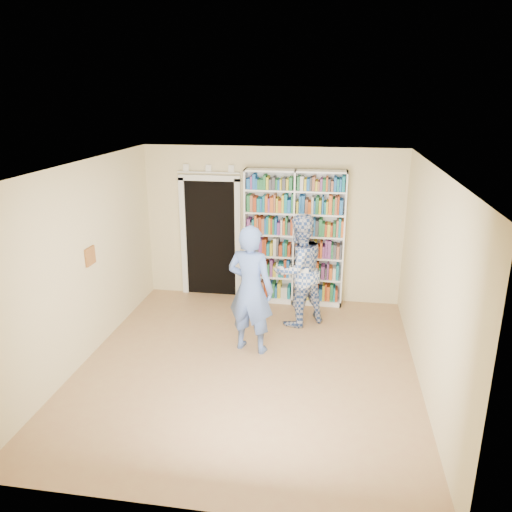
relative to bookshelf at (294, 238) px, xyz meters
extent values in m
plane|color=#A3724E|center=(-0.41, -2.34, -1.18)|extent=(5.00, 5.00, 0.00)
plane|color=white|center=(-0.41, -2.34, 1.52)|extent=(5.00, 5.00, 0.00)
plane|color=beige|center=(-0.41, 0.16, 0.17)|extent=(4.50, 0.00, 4.50)
plane|color=beige|center=(-2.66, -2.34, 0.17)|extent=(0.00, 5.00, 5.00)
plane|color=beige|center=(1.84, -2.34, 0.17)|extent=(0.00, 5.00, 5.00)
cube|color=white|center=(0.00, 0.00, -0.01)|extent=(1.70, 0.32, 2.34)
cube|color=white|center=(0.00, 0.00, -0.01)|extent=(0.03, 0.32, 2.34)
cube|color=black|center=(-1.51, 0.14, -0.13)|extent=(0.90, 0.03, 2.10)
cube|color=silver|center=(-2.01, 0.12, -0.13)|extent=(0.10, 0.06, 2.20)
cube|color=silver|center=(-1.01, 0.12, -0.13)|extent=(0.10, 0.06, 2.20)
cube|color=silver|center=(-1.51, 0.12, 0.97)|extent=(1.10, 0.06, 0.10)
cube|color=silver|center=(-1.51, 0.12, 1.07)|extent=(1.10, 0.08, 0.02)
cube|color=brown|center=(-2.64, -2.14, 0.22)|extent=(0.03, 0.25, 0.25)
imported|color=#4F6AAF|center=(-0.45, -1.85, -0.26)|extent=(0.77, 0.60, 1.85)
imported|color=#2E4B8F|center=(0.15, -0.87, -0.28)|extent=(1.11, 1.08, 1.80)
cube|color=white|center=(0.22, -1.08, -0.30)|extent=(0.19, 0.02, 0.26)
camera|label=1|loc=(0.65, -8.24, 2.34)|focal=35.00mm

